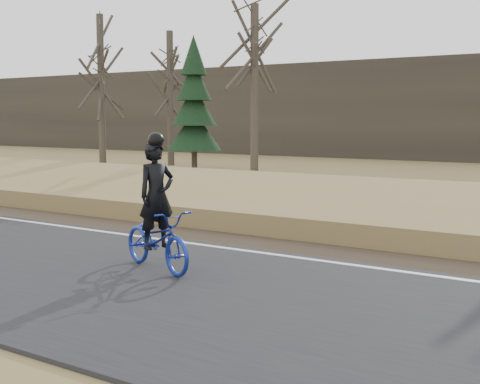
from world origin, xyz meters
The scene contains 12 objects.
ground centered at (0.00, 0.00, 0.00)m, with size 120.00×120.00×0.00m, color olive.
edge_line centered at (0.00, 0.20, 0.07)m, with size 120.00×0.12×0.01m, color silver.
shoulder centered at (0.00, 1.20, 0.02)m, with size 120.00×1.60×0.04m, color #473A2B.
embankment centered at (0.00, 4.20, 0.22)m, with size 120.00×5.00×0.44m, color olive.
ballast centered at (0.00, 8.00, 0.23)m, with size 120.00×3.00×0.45m, color slate.
railroad centered at (0.00, 8.00, 0.53)m, with size 120.00×2.40×0.29m.
treeline_backdrop centered at (0.00, 30.00, 3.00)m, with size 120.00×4.00×6.00m, color #383328.
cyclist centered at (5.82, -1.86, 0.75)m, with size 1.98×1.22×2.20m.
bare_tree_far_left centered at (-12.35, 14.62, 3.85)m, with size 0.36×0.36×7.70m, color #4A4236.
bare_tree_left centered at (-10.04, 17.31, 3.49)m, with size 0.36×0.36×6.99m, color #4A4236.
bare_tree_near_left centered at (-2.73, 14.15, 3.62)m, with size 0.36×0.36×7.25m, color #4A4236.
conifer centered at (-6.82, 15.22, 3.01)m, with size 2.60×2.60×6.36m.
Camera 1 is at (12.84, -9.81, 2.48)m, focal length 50.00 mm.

